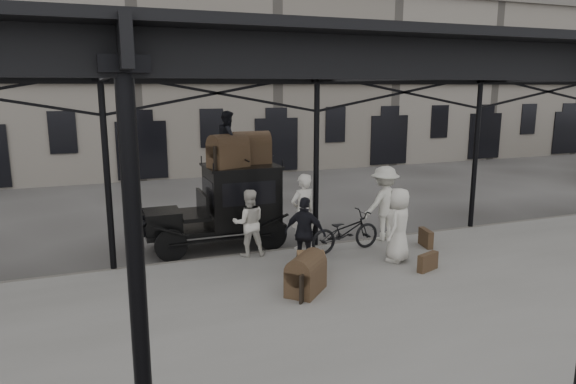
# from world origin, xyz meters

# --- Properties ---
(ground) EXTENTS (120.00, 120.00, 0.00)m
(ground) POSITION_xyz_m (0.00, 0.00, 0.00)
(ground) COLOR #383533
(ground) RESTS_ON ground
(platform) EXTENTS (28.00, 8.00, 0.15)m
(platform) POSITION_xyz_m (0.00, -2.00, 0.07)
(platform) COLOR slate
(platform) RESTS_ON ground
(canopy) EXTENTS (22.50, 9.00, 4.74)m
(canopy) POSITION_xyz_m (0.00, -1.72, 4.60)
(canopy) COLOR black
(canopy) RESTS_ON ground
(building_frontage) EXTENTS (64.00, 8.00, 14.00)m
(building_frontage) POSITION_xyz_m (0.00, 18.00, 7.00)
(building_frontage) COLOR slate
(building_frontage) RESTS_ON ground
(taxi) EXTENTS (3.65, 1.55, 2.18)m
(taxi) POSITION_xyz_m (-1.96, 3.17, 1.20)
(taxi) COLOR black
(taxi) RESTS_ON ground
(porter_left) EXTENTS (0.80, 0.62, 1.94)m
(porter_left) POSITION_xyz_m (-0.44, 1.80, 1.12)
(porter_left) COLOR beige
(porter_left) RESTS_ON platform
(porter_midleft) EXTENTS (0.88, 0.73, 1.64)m
(porter_midleft) POSITION_xyz_m (-1.86, 1.80, 0.97)
(porter_midleft) COLOR beige
(porter_midleft) RESTS_ON platform
(porter_centre) EXTENTS (1.01, 0.98, 1.75)m
(porter_centre) POSITION_xyz_m (1.31, 0.17, 1.02)
(porter_centre) COLOR beige
(porter_centre) RESTS_ON platform
(porter_official) EXTENTS (0.98, 0.95, 1.65)m
(porter_official) POSITION_xyz_m (-0.93, 0.48, 0.97)
(porter_official) COLOR black
(porter_official) RESTS_ON platform
(porter_right) EXTENTS (1.42, 1.01, 2.00)m
(porter_right) POSITION_xyz_m (1.91, 1.80, 1.15)
(porter_right) COLOR silver
(porter_right) RESTS_ON platform
(bicycle) EXTENTS (1.97, 0.86, 1.01)m
(bicycle) POSITION_xyz_m (0.49, 1.27, 0.65)
(bicycle) COLOR black
(bicycle) RESTS_ON platform
(porter_roof) EXTENTS (0.67, 0.79, 1.42)m
(porter_roof) POSITION_xyz_m (-1.99, 3.07, 2.89)
(porter_roof) COLOR black
(porter_roof) RESTS_ON taxi
(steamer_trunk_roof_near) EXTENTS (1.12, 0.91, 0.71)m
(steamer_trunk_roof_near) POSITION_xyz_m (-2.04, 2.92, 2.53)
(steamer_trunk_roof_near) COLOR #4B3122
(steamer_trunk_roof_near) RESTS_ON taxi
(steamer_trunk_roof_far) EXTENTS (0.98, 0.60, 0.71)m
(steamer_trunk_roof_far) POSITION_xyz_m (-1.29, 3.37, 2.54)
(steamer_trunk_roof_far) COLOR #4B3122
(steamer_trunk_roof_far) RESTS_ON taxi
(steamer_trunk_platform) EXTENTS (1.05, 1.04, 0.67)m
(steamer_trunk_platform) POSITION_xyz_m (-1.46, -0.82, 0.49)
(steamer_trunk_platform) COLOR #4B3122
(steamer_trunk_platform) RESTS_ON platform
(wicker_hamper) EXTENTS (0.71, 0.62, 0.50)m
(wicker_hamper) POSITION_xyz_m (-0.98, 0.04, 0.40)
(wicker_hamper) COLOR olive
(wicker_hamper) RESTS_ON platform
(suitcase_upright) EXTENTS (0.26, 0.62, 0.45)m
(suitcase_upright) POSITION_xyz_m (2.60, 0.86, 0.38)
(suitcase_upright) COLOR #4B3122
(suitcase_upright) RESTS_ON platform
(suitcase_flat) EXTENTS (0.61, 0.35, 0.40)m
(suitcase_flat) POSITION_xyz_m (1.58, -0.65, 0.35)
(suitcase_flat) COLOR #4B3122
(suitcase_flat) RESTS_ON platform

